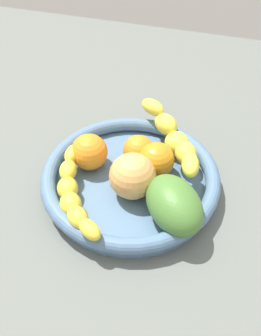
{
  "coord_description": "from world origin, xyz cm",
  "views": [
    {
      "loc": [
        -39.67,
        -11.82,
        49.69
      ],
      "look_at": [
        0.0,
        0.0,
        7.58
      ],
      "focal_mm": 39.73,
      "sensor_mm": 36.0,
      "label": 1
    }
  ],
  "objects": [
    {
      "name": "kitchen_counter",
      "position": [
        0.0,
        0.0,
        1.5
      ],
      "size": [
        120.0,
        120.0,
        3.0
      ],
      "primitive_type": "cube",
      "color": "#5E6560",
      "rests_on": "ground"
    },
    {
      "name": "peach_blush",
      "position": [
        -2.21,
        -0.99,
        8.24
      ],
      "size": [
        7.31,
        7.31,
        7.31
      ],
      "primitive_type": "sphere",
      "color": "#EAA659",
      "rests_on": "fruit_bowl"
    },
    {
      "name": "mango_green",
      "position": [
        -5.58,
        -8.21,
        7.91
      ],
      "size": [
        13.1,
        12.68,
        6.65
      ],
      "primitive_type": "ellipsoid",
      "rotation": [
        0.0,
        0.0,
        3.84
      ],
      "color": "#497C33",
      "rests_on": "fruit_bowl"
    },
    {
      "name": "orange_mid_left",
      "position": [
        2.93,
        -3.48,
        7.57
      ],
      "size": [
        5.97,
        5.97,
        5.97
      ],
      "primitive_type": "sphere",
      "color": "orange",
      "rests_on": "fruit_bowl"
    },
    {
      "name": "orange_mid_right",
      "position": [
        1.55,
        7.59,
        7.65
      ],
      "size": [
        6.13,
        6.13,
        6.13
      ],
      "primitive_type": "sphere",
      "color": "orange",
      "rests_on": "fruit_bowl"
    },
    {
      "name": "orange_front",
      "position": [
        4.71,
        0.03,
        7.21
      ],
      "size": [
        5.25,
        5.25,
        5.25
      ],
      "primitive_type": "sphere",
      "color": "orange",
      "rests_on": "fruit_bowl"
    },
    {
      "name": "banana_draped_left",
      "position": [
        -7.2,
        6.94,
        7.18
      ],
      "size": [
        17.33,
        11.74,
        4.1
      ],
      "color": "yellow",
      "rests_on": "fruit_bowl"
    },
    {
      "name": "banana_draped_right",
      "position": [
        8.42,
        -5.29,
        8.03
      ],
      "size": [
        17.71,
        14.06,
        6.3
      ],
      "color": "yellow",
      "rests_on": "fruit_bowl"
    },
    {
      "name": "fruit_bowl",
      "position": [
        0.0,
        0.0,
        5.05
      ],
      "size": [
        29.03,
        29.03,
        3.99
      ],
      "color": "slate",
      "rests_on": "kitchen_counter"
    }
  ]
}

